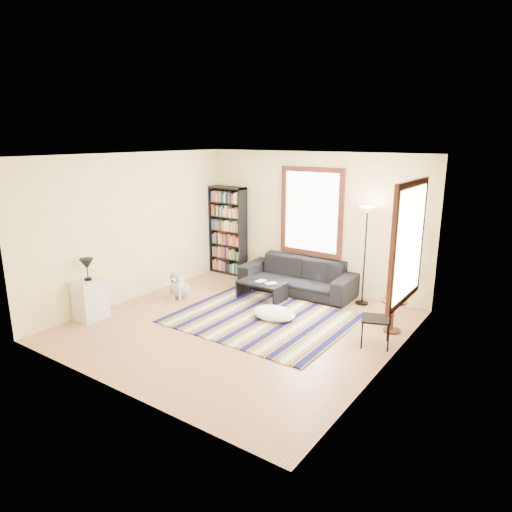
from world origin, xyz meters
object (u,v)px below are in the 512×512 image
Objects in this scene: folding_chair at (376,319)px; dog at (179,283)px; sofa at (297,276)px; coffee_table at (262,291)px; floor_lamp at (365,257)px; white_cabinet at (90,299)px; bookshelf at (228,231)px; side_table at (393,316)px; floor_cushion at (274,313)px.

folding_chair is 3.96m from dog.
folding_chair is at bearing -22.86° from dog.
sofa is at bearing 125.67° from folding_chair.
sofa reaches higher than coffee_table.
sofa reaches higher than dog.
floor_lamp reaches higher than sofa.
bookshelf is at bearing 83.00° from white_cabinet.
coffee_table is 1.29× the size of white_cabinet.
bookshelf is at bearing 147.45° from coffee_table.
folding_chair is 1.23× the size of white_cabinet.
dog is at bearing -82.40° from bookshelf.
white_cabinet reaches higher than dog.
bookshelf is 4.59m from folding_chair.
sofa is at bearing 52.52° from white_cabinet.
bookshelf is at bearing 72.74° from dog.
side_table is 0.68m from folding_chair.
dog is (-3.96, -0.14, -0.15)m from folding_chair.
sofa is 2.97× the size of floor_cushion.
side_table is (4.26, -1.09, -0.73)m from bookshelf.
floor_cushion is at bearing 31.42° from white_cabinet.
white_cabinet reaches higher than sofa.
coffee_table is 2.65m from folding_chair.
folding_chair is at bearing 19.03° from white_cabinet.
sofa is 4.35× the size of side_table.
coffee_table is 3.14m from white_cabinet.
bookshelf is 2.22× the size of coffee_table.
side_table is (1.87, 0.66, 0.17)m from floor_cushion.
white_cabinet is (-4.50, -2.46, 0.08)m from side_table.
dog is (-1.75, -1.61, -0.06)m from sofa.
folding_chair reaches higher than coffee_table.
coffee_table is 2.06m from floor_lamp.
dog is (-2.14, -0.14, 0.18)m from floor_cushion.
floor_lamp is at bearing 97.69° from folding_chair.
folding_chair is at bearing -22.54° from bookshelf.
coffee_table is 1.59× the size of dog.
sofa is at bearing 159.98° from side_table.
coffee_table is 1.00m from floor_cushion.
sofa is 1.17× the size of bookshelf.
floor_cushion is at bearing -36.19° from bookshelf.
white_cabinet is at bearing -151.30° from side_table.
white_cabinet is 1.74m from dog.
folding_chair is (-0.05, -0.65, 0.16)m from side_table.
coffee_table is 1.05× the size of folding_chair.
coffee_table is (1.66, -1.06, -0.82)m from bookshelf.
white_cabinet is at bearing -145.49° from floor_cushion.
floor_lamp is 4.98m from white_cabinet.
sofa is at bearing 17.76° from dog.
coffee_table is at bearing 5.40° from dog.
bookshelf reaches higher than sofa.
side_table is at bearing 25.61° from white_cabinet.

